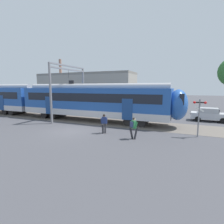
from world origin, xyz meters
TOP-DOWN VIEW (x-y plane):
  - ground_plane at (0.00, 0.00)m, footprint 160.00×160.00m
  - track_bed at (-11.87, 5.07)m, footprint 80.00×4.40m
  - commuter_train at (-9.39, 5.06)m, footprint 38.05×3.07m
  - pedestrian_navy at (3.05, 0.44)m, footprint 0.53×0.71m
  - pedestrian_green at (5.83, -0.20)m, footprint 0.67×0.52m
  - parked_car_silver at (11.94, 10.07)m, footprint 4.06×1.87m
  - catenary_gantry at (-3.95, 5.07)m, footprint 0.24×6.64m
  - crossing_signal at (10.37, 2.36)m, footprint 0.96×0.22m
  - background_building at (-7.88, 15.03)m, footprint 18.20×5.00m

SIDE VIEW (x-z plane):
  - ground_plane at x=0.00m, z-range 0.00..0.00m
  - track_bed at x=-11.87m, z-range 0.00..0.01m
  - parked_car_silver at x=11.94m, z-range 0.01..1.55m
  - pedestrian_navy at x=3.05m, z-range 0.13..1.80m
  - pedestrian_green at x=5.83m, z-range 0.16..1.82m
  - crossing_signal at x=10.37m, z-range 0.51..3.51m
  - commuter_train at x=-9.39m, z-range -0.11..4.62m
  - background_building at x=-7.88m, z-range -1.39..7.81m
  - catenary_gantry at x=-3.95m, z-range 1.05..7.58m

